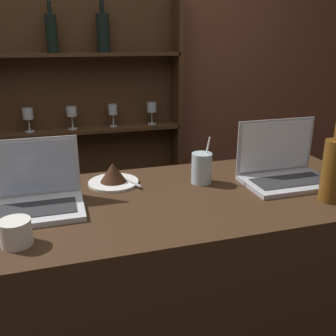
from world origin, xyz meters
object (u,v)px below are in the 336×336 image
water_glass (202,168)px  wine_bottle_amber (333,169)px  cake_plate (113,176)px  laptop_far (283,168)px  coffee_cup (16,233)px  laptop_near (31,195)px

water_glass → wine_bottle_amber: bearing=-38.4°
cake_plate → wine_bottle_amber: (0.71, -0.39, 0.08)m
laptop_far → cake_plate: 0.68m
coffee_cup → wine_bottle_amber: bearing=0.1°
laptop_near → coffee_cup: size_ratio=3.85×
cake_plate → water_glass: water_glass is taller
water_glass → coffee_cup: bearing=-156.2°
laptop_near → wine_bottle_amber: 1.04m
laptop_far → cake_plate: (-0.66, 0.17, -0.02)m
laptop_near → wine_bottle_amber: size_ratio=1.10×
cake_plate → water_glass: 0.35m
laptop_near → coffee_cup: 0.24m
laptop_near → coffee_cup: bearing=-97.4°
cake_plate → coffee_cup: size_ratio=2.27×
water_glass → wine_bottle_amber: 0.48m
cake_plate → wine_bottle_amber: 0.81m
laptop_far → wine_bottle_amber: size_ratio=1.12×
laptop_far → wine_bottle_amber: wine_bottle_amber is taller
laptop_near → coffee_cup: laptop_near is taller
laptop_far → wine_bottle_amber: 0.23m
coffee_cup → cake_plate: bearing=49.3°
water_glass → coffee_cup: (-0.67, -0.30, -0.02)m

